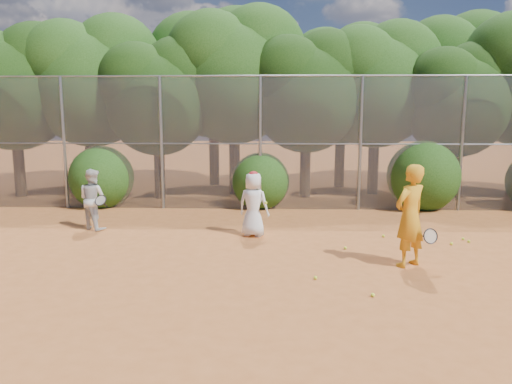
{
  "coord_description": "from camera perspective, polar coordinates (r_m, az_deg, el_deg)",
  "views": [
    {
      "loc": [
        -0.58,
        -9.04,
        3.0
      ],
      "look_at": [
        -1.0,
        2.5,
        1.1
      ],
      "focal_mm": 35.0,
      "sensor_mm": 36.0,
      "label": 1
    }
  ],
  "objects": [
    {
      "name": "ground",
      "position": [
        9.55,
        5.53,
        -9.02
      ],
      "size": [
        80.0,
        80.0,
        0.0
      ],
      "primitive_type": "plane",
      "color": "#AA5826",
      "rests_on": "ground"
    },
    {
      "name": "fence_back",
      "position": [
        15.08,
        3.85,
        5.71
      ],
      "size": [
        20.05,
        0.09,
        4.03
      ],
      "color": "gray",
      "rests_on": "ground"
    },
    {
      "name": "tree_0",
      "position": [
        19.27,
        -25.84,
        11.2
      ],
      "size": [
        4.38,
        3.81,
        6.0
      ],
      "color": "black",
      "rests_on": "ground"
    },
    {
      "name": "tree_1",
      "position": [
        18.74,
        -18.21,
        12.44
      ],
      "size": [
        4.64,
        4.03,
        6.35
      ],
      "color": "black",
      "rests_on": "ground"
    },
    {
      "name": "tree_2",
      "position": [
        17.33,
        -11.03,
        11.1
      ],
      "size": [
        3.99,
        3.47,
        5.47
      ],
      "color": "black",
      "rests_on": "ground"
    },
    {
      "name": "tree_3",
      "position": [
        17.99,
        -2.32,
        13.78
      ],
      "size": [
        4.89,
        4.26,
        6.7
      ],
      "color": "black",
      "rests_on": "ground"
    },
    {
      "name": "tree_4",
      "position": [
        17.34,
        5.95,
        11.79
      ],
      "size": [
        4.19,
        3.64,
        5.73
      ],
      "color": "black",
      "rests_on": "ground"
    },
    {
      "name": "tree_5",
      "position": [
        18.48,
        13.75,
        12.33
      ],
      "size": [
        4.51,
        3.92,
        6.17
      ],
      "color": "black",
      "rests_on": "ground"
    },
    {
      "name": "tree_6",
      "position": [
        18.15,
        22.18,
        10.14
      ],
      "size": [
        3.86,
        3.36,
        5.29
      ],
      "color": "black",
      "rests_on": "ground"
    },
    {
      "name": "tree_9",
      "position": [
        21.25,
        -18.65,
        12.47
      ],
      "size": [
        4.83,
        4.2,
        6.62
      ],
      "color": "black",
      "rests_on": "ground"
    },
    {
      "name": "tree_10",
      "position": [
        20.29,
        -4.73,
        13.91
      ],
      "size": [
        5.15,
        4.48,
        7.06
      ],
      "color": "black",
      "rests_on": "ground"
    },
    {
      "name": "tree_11",
      "position": [
        19.9,
        9.94,
        12.55
      ],
      "size": [
        4.64,
        4.03,
        6.35
      ],
      "color": "black",
      "rests_on": "ground"
    },
    {
      "name": "tree_12",
      "position": [
        21.56,
        21.98,
        12.69
      ],
      "size": [
        5.02,
        4.37,
        6.88
      ],
      "color": "black",
      "rests_on": "ground"
    },
    {
      "name": "bush_0",
      "position": [
        16.39,
        -17.25,
        1.91
      ],
      "size": [
        2.0,
        2.0,
        2.0
      ],
      "primitive_type": "sphere",
      "color": "#1B3F0F",
      "rests_on": "ground"
    },
    {
      "name": "bush_1",
      "position": [
        15.49,
        0.51,
        1.55
      ],
      "size": [
        1.8,
        1.8,
        1.8
      ],
      "primitive_type": "sphere",
      "color": "#1B3F0F",
      "rests_on": "ground"
    },
    {
      "name": "bush_2",
      "position": [
        16.13,
        18.58,
        2.08
      ],
      "size": [
        2.2,
        2.2,
        2.2
      ],
      "primitive_type": "sphere",
      "color": "#1B3F0F",
      "rests_on": "ground"
    },
    {
      "name": "player_yellow",
      "position": [
        10.02,
        17.19,
        -2.62
      ],
      "size": [
        0.94,
        0.82,
        1.99
      ],
      "rotation": [
        0.0,
        0.0,
        3.78
      ],
      "color": "orange",
      "rests_on": "ground"
    },
    {
      "name": "player_teen",
      "position": [
        11.92,
        -0.3,
        -1.38
      ],
      "size": [
        0.88,
        0.73,
        1.57
      ],
      "rotation": [
        0.0,
        0.0,
        2.78
      ],
      "color": "white",
      "rests_on": "ground"
    },
    {
      "name": "player_white",
      "position": [
        13.27,
        -18.13,
        -0.78
      ],
      "size": [
        0.95,
        0.89,
        1.55
      ],
      "rotation": [
        0.0,
        0.0,
        2.61
      ],
      "color": "silver",
      "rests_on": "ground"
    },
    {
      "name": "ball_0",
      "position": [
        12.45,
        23.15,
        -5.21
      ],
      "size": [
        0.07,
        0.07,
        0.07
      ],
      "primitive_type": "sphere",
      "color": "#C9E429",
      "rests_on": "ground"
    },
    {
      "name": "ball_1",
      "position": [
        12.64,
        22.58,
        -4.96
      ],
      "size": [
        0.07,
        0.07,
        0.07
      ],
      "primitive_type": "sphere",
      "color": "#C9E429",
      "rests_on": "ground"
    },
    {
      "name": "ball_2",
      "position": [
        8.48,
        13.2,
        -11.39
      ],
      "size": [
        0.07,
        0.07,
        0.07
      ],
      "primitive_type": "sphere",
      "color": "#C9E429",
      "rests_on": "ground"
    },
    {
      "name": "ball_3",
      "position": [
        12.11,
        21.44,
        -5.5
      ],
      "size": [
        0.07,
        0.07,
        0.07
      ],
      "primitive_type": "sphere",
      "color": "#C9E429",
      "rests_on": "ground"
    },
    {
      "name": "ball_4",
      "position": [
        9.12,
        6.8,
        -9.7
      ],
      "size": [
        0.07,
        0.07,
        0.07
      ],
      "primitive_type": "sphere",
      "color": "#C9E429",
      "rests_on": "ground"
    },
    {
      "name": "ball_5",
      "position": [
        12.33,
        14.35,
        -4.88
      ],
      "size": [
        0.07,
        0.07,
        0.07
      ],
      "primitive_type": "sphere",
      "color": "#C9E429",
      "rests_on": "ground"
    },
    {
      "name": "ball_6",
      "position": [
        11.1,
        10.17,
        -6.31
      ],
      "size": [
        0.07,
        0.07,
        0.07
      ],
      "primitive_type": "sphere",
      "color": "#C9E429",
      "rests_on": "ground"
    }
  ]
}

